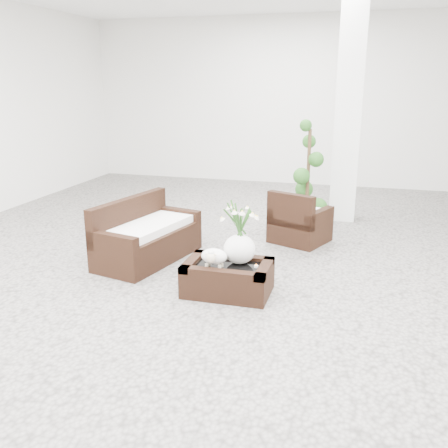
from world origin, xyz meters
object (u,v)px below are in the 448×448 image
(topiary, at_px, (308,176))
(armchair, at_px, (300,216))
(loveseat, at_px, (148,230))
(coffee_table, at_px, (228,279))

(topiary, bearing_deg, armchair, -90.09)
(topiary, bearing_deg, loveseat, -131.22)
(coffee_table, bearing_deg, armchair, 75.41)
(coffee_table, height_order, armchair, armchair)
(coffee_table, relative_size, loveseat, 0.62)
(armchair, bearing_deg, topiary, -67.52)
(loveseat, bearing_deg, coffee_table, -107.24)
(coffee_table, distance_m, topiary, 2.84)
(armchair, bearing_deg, coffee_table, 97.99)
(topiary, bearing_deg, coffee_table, -100.74)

